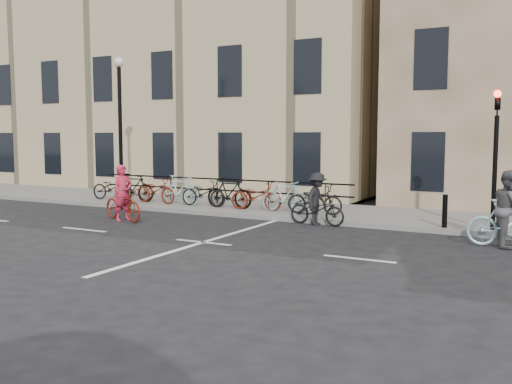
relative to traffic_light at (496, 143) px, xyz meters
The scene contains 10 objects.
ground 7.96m from the traffic_light, 145.01° to the right, with size 120.00×120.00×0.00m, color black.
sidewalk 10.60m from the traffic_light, behind, with size 46.00×4.00×0.15m, color slate.
building_west 17.70m from the traffic_light, 150.33° to the left, with size 20.00×10.00×10.00m, color tan.
traffic_light is the anchor object (origin of this frame).
lamp_post 12.74m from the traffic_light, behind, with size 0.36×0.36×5.28m.
bollard_east 2.21m from the traffic_light, behind, with size 0.14×0.14×0.90m, color black.
parked_bikes 9.70m from the traffic_light, behind, with size 10.40×1.23×1.05m.
cyclist_pink 10.86m from the traffic_light, 166.65° to the right, with size 2.06×1.24×1.73m.
cyclist_grey 2.26m from the traffic_light, 70.80° to the right, with size 1.97×1.03×1.83m.
cyclist_dark 5.13m from the traffic_light, behind, with size 1.78×1.04×1.55m.
Camera 1 is at (7.74, -11.62, 2.66)m, focal length 40.00 mm.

